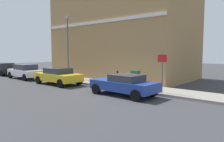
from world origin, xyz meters
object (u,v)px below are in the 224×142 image
(utility_cabinet, at_px, (135,79))
(lamppost, at_px, (68,44))
(car_blue, at_px, (124,84))
(car_black, at_px, (4,68))
(car_yellow, at_px, (58,76))
(bollard_near_cabinet, at_px, (117,77))
(car_white, at_px, (25,71))
(street_sign, at_px, (162,67))

(utility_cabinet, relative_size, lamppost, 0.20)
(car_blue, relative_size, lamppost, 0.72)
(car_black, distance_m, utility_cabinet, 16.71)
(car_yellow, height_order, lamppost, lamppost)
(bollard_near_cabinet, bearing_deg, car_white, 103.87)
(utility_cabinet, xyz_separation_m, street_sign, (-0.69, -2.38, 0.98))
(car_blue, bearing_deg, utility_cabinet, -70.94)
(street_sign, bearing_deg, car_yellow, 100.85)
(utility_cabinet, height_order, street_sign, street_sign)
(car_blue, xyz_separation_m, utility_cabinet, (2.22, 0.73, 0.01))
(car_white, bearing_deg, bollard_near_cabinet, -165.29)
(car_white, distance_m, bollard_near_cabinet, 9.82)
(car_black, height_order, lamppost, lamppost)
(utility_cabinet, distance_m, street_sign, 2.67)
(car_yellow, distance_m, utility_cabinet, 6.27)
(car_white, bearing_deg, lamppost, -145.99)
(car_black, relative_size, bollard_near_cabinet, 4.05)
(bollard_near_cabinet, distance_m, lamppost, 6.48)
(car_blue, height_order, car_white, car_white)
(car_yellow, bearing_deg, car_black, -1.30)
(street_sign, bearing_deg, lamppost, 85.53)
(bollard_near_cabinet, bearing_deg, lamppost, 90.03)
(street_sign, xyz_separation_m, lamppost, (0.78, 10.02, 1.64))
(car_black, xyz_separation_m, bollard_near_cabinet, (2.20, -14.89, -0.01))
(car_yellow, relative_size, bollard_near_cabinet, 3.92)
(car_blue, bearing_deg, street_sign, -136.25)
(car_blue, xyz_separation_m, car_yellow, (-0.04, 6.57, 0.03))
(car_white, height_order, street_sign, street_sign)
(utility_cabinet, height_order, bollard_near_cabinet, utility_cabinet)
(car_black, xyz_separation_m, utility_cabinet, (2.10, -16.58, -0.04))
(car_blue, bearing_deg, car_black, 0.52)
(utility_cabinet, bearing_deg, bollard_near_cabinet, 86.62)
(car_black, bearing_deg, car_blue, -179.80)
(car_white, height_order, utility_cabinet, car_white)
(car_yellow, distance_m, bollard_near_cabinet, 4.77)
(car_blue, xyz_separation_m, car_black, (0.12, 17.31, 0.05))
(utility_cabinet, distance_m, lamppost, 8.07)
(lamppost, bearing_deg, car_blue, -105.50)
(car_black, bearing_deg, bollard_near_cabinet, -170.99)
(car_yellow, height_order, car_white, car_white)
(car_white, xyz_separation_m, lamppost, (2.35, -3.60, 2.57))
(car_yellow, bearing_deg, car_white, -0.52)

